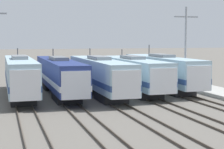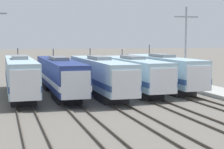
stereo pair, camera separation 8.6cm
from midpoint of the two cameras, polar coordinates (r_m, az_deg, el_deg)
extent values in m
plane|color=#666059|center=(33.96, 1.45, -4.96)|extent=(400.00, 400.00, 0.00)
cube|color=#4C4238|center=(32.36, -14.19, -5.51)|extent=(0.07, 120.00, 0.15)
cube|color=#4C4238|center=(32.45, -11.65, -5.43)|extent=(0.07, 120.00, 0.15)
cube|color=#4C4238|center=(32.79, -6.80, -5.24)|extent=(0.07, 120.00, 0.15)
cube|color=#4C4238|center=(33.05, -4.33, -5.13)|extent=(0.07, 120.00, 0.15)
cube|color=#4C4238|center=(33.74, 0.29, -4.90)|extent=(0.07, 120.00, 0.15)
cube|color=#4C4238|center=(34.17, 2.60, -4.77)|extent=(0.07, 120.00, 0.15)
cube|color=#4C4238|center=(35.17, 6.89, -4.52)|extent=(0.07, 120.00, 0.15)
cube|color=#4C4238|center=(35.76, 9.00, -4.38)|extent=(0.07, 120.00, 0.15)
cube|color=#4C4238|center=(37.03, 12.89, -4.11)|extent=(0.07, 120.00, 0.15)
cube|color=#4C4238|center=(37.74, 14.79, -3.97)|extent=(0.07, 120.00, 0.15)
cube|color=#232326|center=(36.72, -13.38, -3.57)|extent=(2.34, 3.95, 0.95)
cube|color=#232326|center=(45.59, -14.01, -1.85)|extent=(2.34, 3.95, 0.95)
cube|color=#9EBCCC|center=(40.92, -13.79, 0.18)|extent=(2.76, 17.93, 3.08)
cube|color=navy|center=(40.98, -13.77, -0.68)|extent=(2.80, 17.97, 0.56)
cube|color=silver|center=(32.80, -13.08, -1.48)|extent=(2.54, 1.74, 2.62)
cube|color=black|center=(31.95, -13.02, -0.62)|extent=(2.16, 0.08, 0.73)
cube|color=gray|center=(40.80, -13.85, 2.58)|extent=(1.52, 4.48, 0.35)
cylinder|color=#38383D|center=(44.73, -14.10, 3.26)|extent=(0.12, 0.12, 1.04)
cube|color=black|center=(37.19, -6.89, -3.35)|extent=(2.37, 4.33, 0.95)
cube|color=black|center=(46.84, -8.91, -1.56)|extent=(2.37, 4.33, 0.95)
cube|color=navy|center=(41.79, -8.05, 0.25)|extent=(2.79, 19.69, 2.89)
cube|color=silver|center=(41.85, -8.04, -0.53)|extent=(2.83, 19.73, 0.52)
cube|color=silver|center=(32.98, -5.73, -1.47)|extent=(2.57, 1.89, 2.45)
cube|color=black|center=(32.08, -5.45, -0.70)|extent=(2.18, 0.08, 0.69)
cube|color=slate|center=(41.68, -8.08, 2.47)|extent=(1.54, 4.92, 0.35)
cylinder|color=#38383D|center=(45.95, -8.89, 3.21)|extent=(0.12, 0.12, 1.12)
cube|color=#232326|center=(36.95, -0.10, -3.37)|extent=(2.41, 4.14, 0.95)
cube|color=#232326|center=(45.97, -3.43, -1.64)|extent=(2.41, 4.14, 0.95)
cube|color=#9EBCCC|center=(41.21, -1.96, 0.28)|extent=(2.83, 18.83, 2.96)
cube|color=navy|center=(41.27, -1.95, -0.54)|extent=(2.87, 18.87, 0.53)
cube|color=silver|center=(33.09, 1.77, -1.37)|extent=(2.61, 1.97, 2.51)
cube|color=black|center=(32.18, 2.28, -0.58)|extent=(2.22, 0.08, 0.70)
cube|color=gray|center=(41.10, -1.96, 2.58)|extent=(1.56, 4.71, 0.35)
cylinder|color=#38383D|center=(45.10, -3.29, 3.31)|extent=(0.12, 0.12, 1.10)
cube|color=#232326|center=(39.46, 5.27, -2.82)|extent=(2.53, 3.80, 0.95)
cube|color=#232326|center=(47.51, 1.40, -1.40)|extent=(2.53, 3.80, 0.95)
cube|color=#9EBCCC|center=(43.25, 3.17, 0.49)|extent=(2.98, 17.26, 2.91)
cube|color=navy|center=(43.30, 3.16, -0.28)|extent=(3.02, 17.30, 0.52)
cube|color=silver|center=(36.22, 7.23, -0.86)|extent=(2.74, 2.23, 2.47)
cube|color=black|center=(35.23, 7.92, -0.15)|extent=(2.33, 0.08, 0.69)
cube|color=gray|center=(43.14, 3.18, 2.64)|extent=(1.64, 4.31, 0.35)
cylinder|color=#38383D|center=(46.71, 1.61, 3.26)|extent=(0.12, 0.12, 0.99)
cube|color=#232326|center=(42.11, 10.07, -2.36)|extent=(2.49, 3.96, 0.95)
cube|color=#232326|center=(50.25, 5.48, -1.05)|extent=(2.49, 3.96, 0.95)
cube|color=#9EBCCC|center=(45.94, 7.60, 0.80)|extent=(2.93, 18.01, 3.01)
cube|color=navy|center=(45.99, 7.59, 0.05)|extent=(2.97, 18.05, 0.54)
cube|color=silver|center=(38.92, 12.35, -0.44)|extent=(2.70, 2.42, 2.56)
cube|color=black|center=(37.89, 13.19, 0.24)|extent=(2.29, 0.08, 0.72)
cube|color=gray|center=(45.83, 7.63, 2.89)|extent=(1.61, 4.50, 0.35)
cylinder|color=#38383D|center=(49.45, 5.76, 3.71)|extent=(0.12, 0.12, 1.41)
cylinder|color=gray|center=(45.18, 11.23, 3.84)|extent=(0.25, 0.25, 9.90)
cube|color=gray|center=(45.24, 11.32, 8.61)|extent=(3.04, 0.16, 0.16)
camera|label=1|loc=(0.04, -89.93, 0.01)|focal=60.00mm
camera|label=2|loc=(0.04, 90.07, -0.01)|focal=60.00mm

